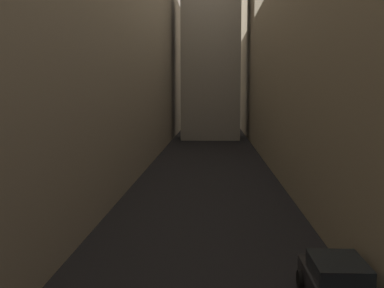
{
  "coord_description": "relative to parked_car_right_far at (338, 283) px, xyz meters",
  "views": [
    {
      "loc": [
        0.46,
        6.06,
        6.79
      ],
      "look_at": [
        0.0,
        16.17,
        5.69
      ],
      "focal_mm": 44.68,
      "sensor_mm": 36.0,
      "label": 1
    }
  ],
  "objects": [
    {
      "name": "ground_plane",
      "position": [
        -4.4,
        27.27,
        -0.81
      ],
      "size": [
        264.0,
        264.0,
        0.0
      ],
      "primitive_type": "plane",
      "color": "black"
    },
    {
      "name": "building_block_left",
      "position": [
        -15.52,
        29.27,
        10.01
      ],
      "size": [
        11.23,
        108.0,
        21.64
      ],
      "primitive_type": "cube",
      "color": "gray",
      "rests_on": "ground"
    },
    {
      "name": "building_block_right",
      "position": [
        7.25,
        29.27,
        12.08
      ],
      "size": [
        12.31,
        108.0,
        25.77
      ],
      "primitive_type": "cube",
      "color": "gray",
      "rests_on": "ground"
    },
    {
      "name": "parked_car_right_far",
      "position": [
        0.0,
        0.0,
        0.0
      ],
      "size": [
        1.98,
        4.31,
        1.57
      ],
      "rotation": [
        0.0,
        0.0,
        1.57
      ],
      "color": "black",
      "rests_on": "ground"
    }
  ]
}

